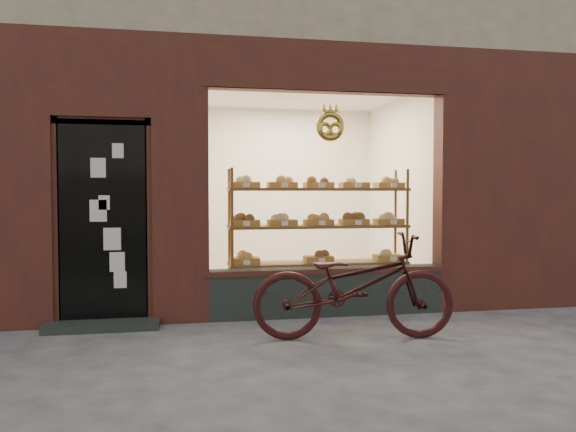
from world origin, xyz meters
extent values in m
plane|color=#42424B|center=(0.00, 0.00, 0.00)|extent=(90.00, 90.00, 0.00)
cube|color=#212C27|center=(0.45, 2.12, 0.28)|extent=(2.70, 0.25, 0.55)
cube|color=black|center=(-2.00, 2.06, 1.10)|extent=(0.90, 0.04, 2.15)
cube|color=#212C27|center=(-2.00, 1.90, 0.04)|extent=(1.15, 0.35, 0.08)
torus|color=gold|center=(0.45, 2.02, 2.15)|extent=(0.33, 0.07, 0.33)
cube|color=brown|center=(0.45, 2.55, 0.05)|extent=(2.20, 0.45, 0.04)
cube|color=brown|center=(0.45, 2.55, 0.55)|extent=(2.20, 0.45, 0.03)
cube|color=brown|center=(0.45, 2.55, 1.00)|extent=(2.20, 0.45, 0.04)
cube|color=brown|center=(0.45, 2.55, 1.45)|extent=(2.20, 0.45, 0.04)
cylinder|color=brown|center=(-0.62, 2.35, 0.85)|extent=(0.04, 0.04, 1.70)
cylinder|color=brown|center=(1.52, 2.35, 0.85)|extent=(0.04, 0.04, 1.70)
cylinder|color=brown|center=(-0.62, 2.75, 0.85)|extent=(0.04, 0.04, 1.70)
cylinder|color=brown|center=(1.52, 2.75, 0.85)|extent=(0.04, 0.04, 1.70)
cube|color=#AF6F33|center=(-0.45, 2.55, 0.60)|extent=(0.34, 0.24, 0.07)
sphere|color=#A4753B|center=(-0.45, 2.55, 0.69)|extent=(0.11, 0.11, 0.11)
cube|color=white|center=(-0.45, 2.36, 0.60)|extent=(0.07, 0.01, 0.05)
cube|color=#AF6F33|center=(0.45, 2.55, 0.60)|extent=(0.34, 0.24, 0.07)
sphere|color=brown|center=(0.45, 2.55, 0.69)|extent=(0.11, 0.11, 0.11)
cube|color=white|center=(0.45, 2.36, 0.60)|extent=(0.07, 0.01, 0.05)
cube|color=#AF6F33|center=(1.35, 2.55, 0.60)|extent=(0.34, 0.24, 0.07)
sphere|color=tan|center=(1.35, 2.55, 0.69)|extent=(0.11, 0.11, 0.11)
cube|color=white|center=(1.35, 2.36, 0.60)|extent=(0.08, 0.01, 0.05)
cube|color=#AF6F33|center=(-0.45, 2.55, 1.05)|extent=(0.34, 0.24, 0.07)
sphere|color=brown|center=(-0.45, 2.55, 1.14)|extent=(0.11, 0.11, 0.11)
cube|color=white|center=(-0.45, 2.36, 1.05)|extent=(0.07, 0.01, 0.06)
cube|color=#AF6F33|center=(0.00, 2.55, 1.05)|extent=(0.34, 0.24, 0.07)
sphere|color=tan|center=(0.00, 2.55, 1.14)|extent=(0.11, 0.11, 0.11)
cube|color=white|center=(0.00, 2.36, 1.05)|extent=(0.07, 0.01, 0.06)
cube|color=#AF6F33|center=(0.45, 2.55, 1.05)|extent=(0.34, 0.24, 0.07)
sphere|color=#A4753B|center=(0.45, 2.55, 1.14)|extent=(0.11, 0.11, 0.11)
cube|color=white|center=(0.45, 2.36, 1.05)|extent=(0.07, 0.01, 0.06)
cube|color=#AF6F33|center=(0.90, 2.55, 1.05)|extent=(0.34, 0.24, 0.07)
sphere|color=brown|center=(0.90, 2.55, 1.14)|extent=(0.11, 0.11, 0.11)
cube|color=white|center=(0.90, 2.36, 1.05)|extent=(0.07, 0.01, 0.06)
cube|color=#AF6F33|center=(1.35, 2.55, 1.05)|extent=(0.34, 0.24, 0.07)
sphere|color=tan|center=(1.35, 2.55, 1.14)|extent=(0.11, 0.11, 0.11)
cube|color=white|center=(1.35, 2.36, 1.05)|extent=(0.08, 0.01, 0.06)
cube|color=#AF6F33|center=(-0.45, 2.55, 1.50)|extent=(0.34, 0.24, 0.07)
sphere|color=tan|center=(-0.45, 2.55, 1.59)|extent=(0.11, 0.11, 0.11)
cube|color=white|center=(-0.45, 2.36, 1.50)|extent=(0.07, 0.01, 0.06)
cube|color=#AF6F33|center=(0.00, 2.55, 1.50)|extent=(0.34, 0.24, 0.07)
sphere|color=#A4753B|center=(0.00, 2.55, 1.59)|extent=(0.11, 0.11, 0.11)
cube|color=white|center=(0.00, 2.36, 1.50)|extent=(0.07, 0.01, 0.06)
cube|color=#AF6F33|center=(0.45, 2.55, 1.50)|extent=(0.34, 0.24, 0.07)
sphere|color=brown|center=(0.45, 2.55, 1.59)|extent=(0.11, 0.11, 0.11)
cube|color=white|center=(0.45, 2.36, 1.50)|extent=(0.07, 0.01, 0.06)
cube|color=#AF6F33|center=(0.90, 2.55, 1.50)|extent=(0.34, 0.24, 0.07)
sphere|color=tan|center=(0.90, 2.55, 1.59)|extent=(0.11, 0.11, 0.11)
cube|color=white|center=(0.90, 2.36, 1.50)|extent=(0.07, 0.01, 0.06)
cube|color=#AF6F33|center=(1.35, 2.55, 1.50)|extent=(0.34, 0.24, 0.07)
sphere|color=#A4753B|center=(1.35, 2.55, 1.59)|extent=(0.11, 0.11, 0.11)
cube|color=white|center=(1.35, 2.36, 1.50)|extent=(0.08, 0.01, 0.06)
imported|color=black|center=(0.44, 1.07, 0.51)|extent=(2.02, 0.92, 1.02)
camera|label=1|loc=(-1.19, -4.08, 1.41)|focal=35.00mm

